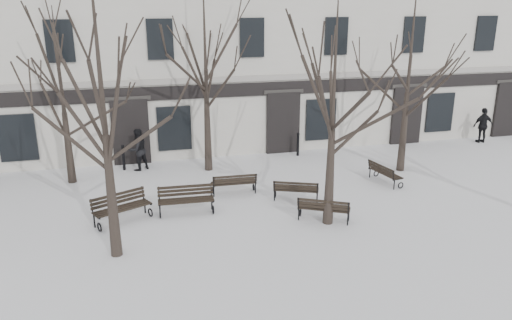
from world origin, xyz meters
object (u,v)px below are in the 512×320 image
object	(u,v)px
bench_1	(296,190)
tree_2	(334,83)
bench_4	(234,183)
tree_1	(99,69)
bench_3	(186,199)
bench_2	(324,208)
bench_5	(384,173)
bench_0	(121,207)

from	to	relation	value
bench_1	tree_2	bearing A→B (deg)	124.44
bench_1	bench_4	bearing A→B (deg)	-8.22
tree_1	bench_1	bearing A→B (deg)	22.19
bench_3	tree_1	bearing A→B (deg)	-130.07
bench_2	bench_5	bearing A→B (deg)	-113.95
tree_1	tree_2	size ratio (longest dim) A/B	1.15
bench_0	bench_2	world-z (taller)	bench_0
bench_4	bench_5	size ratio (longest dim) A/B	1.00
bench_1	bench_2	bearing A→B (deg)	122.35
tree_1	bench_0	xyz separation A→B (m)	(0.16, 2.32, -4.77)
bench_1	bench_3	world-z (taller)	bench_3
tree_2	bench_0	world-z (taller)	tree_2
tree_1	bench_5	bearing A→B (deg)	18.68
bench_5	tree_1	bearing A→B (deg)	98.60
tree_1	bench_2	size ratio (longest dim) A/B	4.81
bench_5	bench_1	bearing A→B (deg)	92.81
bench_4	tree_1	bearing A→B (deg)	43.63
bench_0	bench_5	world-z (taller)	bench_0
tree_1	bench_0	bearing A→B (deg)	86.12
tree_2	bench_2	distance (m)	4.13
bench_3	bench_5	bearing A→B (deg)	9.79
bench_0	bench_1	distance (m)	6.12
bench_1	bench_4	distance (m)	2.36
bench_4	bench_5	distance (m)	6.04
tree_1	bench_3	distance (m)	5.84
tree_1	bench_3	world-z (taller)	tree_1
tree_1	bench_5	world-z (taller)	tree_1
bench_1	bench_3	bearing A→B (deg)	24.02
bench_5	bench_2	bearing A→B (deg)	117.22
bench_0	bench_4	size ratio (longest dim) A/B	1.17
tree_2	bench_1	distance (m)	4.64
tree_1	bench_5	size ratio (longest dim) A/B	5.03
tree_1	bench_2	world-z (taller)	tree_1
bench_4	bench_5	world-z (taller)	bench_4
bench_3	bench_5	distance (m)	8.05
tree_2	bench_1	world-z (taller)	tree_2
bench_0	bench_5	size ratio (longest dim) A/B	1.17
bench_2	bench_3	size ratio (longest dim) A/B	0.92
bench_1	bench_2	world-z (taller)	bench_2
tree_2	bench_3	bearing A→B (deg)	156.00
bench_0	bench_1	xyz separation A→B (m)	(6.11, 0.24, -0.07)
tree_1	bench_2	xyz separation A→B (m)	(6.59, 0.66, -4.82)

